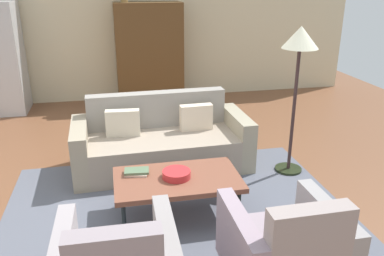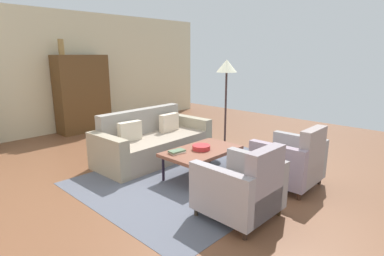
{
  "view_description": "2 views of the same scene",
  "coord_description": "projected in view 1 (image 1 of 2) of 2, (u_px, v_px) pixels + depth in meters",
  "views": [
    {
      "loc": [
        -0.28,
        -3.66,
        2.21
      ],
      "look_at": [
        0.52,
        0.18,
        0.72
      ],
      "focal_mm": 37.3,
      "sensor_mm": 36.0,
      "label": 1
    },
    {
      "loc": [
        -3.05,
        -3.27,
        1.83
      ],
      "look_at": [
        0.47,
        0.07,
        0.65
      ],
      "focal_mm": 28.81,
      "sensor_mm": 36.0,
      "label": 2
    }
  ],
  "objects": [
    {
      "name": "wall_back",
      "position": [
        123.0,
        24.0,
        7.32
      ],
      "size": [
        8.87,
        0.12,
        2.8
      ],
      "primitive_type": "cube",
      "color": "beige",
      "rests_on": "ground"
    },
    {
      "name": "area_rug",
      "position": [
        177.0,
        212.0,
        3.99
      ],
      "size": [
        3.4,
        2.6,
        0.01
      ],
      "primitive_type": "cube",
      "color": "#565966",
      "rests_on": "ground"
    },
    {
      "name": "floor_lamp",
      "position": [
        299.0,
        52.0,
        4.35
      ],
      "size": [
        0.4,
        0.4,
        1.72
      ],
      "color": "black",
      "rests_on": "ground"
    },
    {
      "name": "cabinet",
      "position": [
        149.0,
        54.0,
        7.27
      ],
      "size": [
        1.2,
        0.51,
        1.8
      ],
      "color": "#54371B",
      "rests_on": "ground"
    },
    {
      "name": "armchair_right",
      "position": [
        287.0,
        253.0,
        2.87
      ],
      "size": [
        0.81,
        0.81,
        0.88
      ],
      "rotation": [
        0.0,
        0.0,
        0.01
      ],
      "color": "#2E2811",
      "rests_on": "ground"
    },
    {
      "name": "couch",
      "position": [
        161.0,
        143.0,
        4.93
      ],
      "size": [
        2.13,
        0.96,
        0.86
      ],
      "rotation": [
        0.0,
        0.0,
        3.17
      ],
      "color": "gray",
      "rests_on": "ground"
    },
    {
      "name": "fruit_bowl",
      "position": [
        176.0,
        174.0,
        3.79
      ],
      "size": [
        0.27,
        0.27,
        0.07
      ],
      "primitive_type": "cylinder",
      "color": "red",
      "rests_on": "coffee_table"
    },
    {
      "name": "coffee_table",
      "position": [
        177.0,
        181.0,
        3.81
      ],
      "size": [
        1.2,
        0.7,
        0.42
      ],
      "color": "black",
      "rests_on": "ground"
    },
    {
      "name": "ground_plane",
      "position": [
        147.0,
        201.0,
        4.19
      ],
      "size": [
        10.65,
        10.65,
        0.0
      ],
      "primitive_type": "plane",
      "color": "brown"
    },
    {
      "name": "book_stack",
      "position": [
        137.0,
        172.0,
        3.86
      ],
      "size": [
        0.25,
        0.2,
        0.04
      ],
      "color": "beige",
      "rests_on": "coffee_table"
    }
  ]
}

